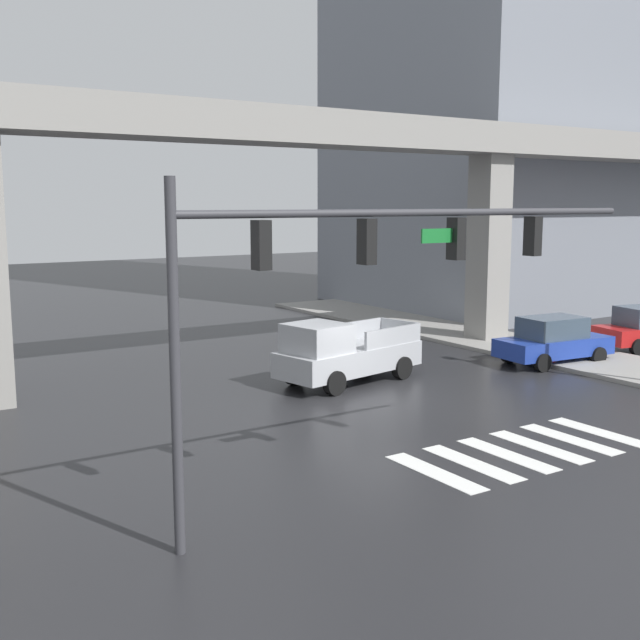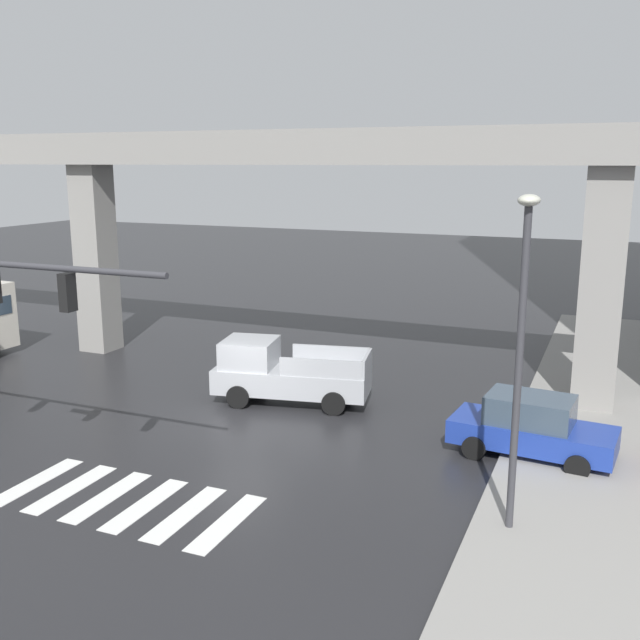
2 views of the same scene
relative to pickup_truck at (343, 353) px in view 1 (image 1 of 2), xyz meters
The scene contains 8 objects.
ground_plane 2.60m from the pickup_truck, 97.45° to the right, with size 120.00×120.00×0.00m, color #232326.
crosswalk_stripes 8.03m from the pickup_truck, 92.24° to the right, with size 6.05×2.80×0.01m.
elevated_overpass 7.44m from the pickup_truck, 95.58° to the left, with size 59.46×2.16×8.95m.
sidewalk_east 9.52m from the pickup_truck, ahead, with size 4.00×36.00×0.15m, color gray.
pickup_truck is the anchor object (origin of this frame).
sedan_blue 8.33m from the pickup_truck, 10.78° to the right, with size 4.44×2.26×1.72m.
traffic_signal_mast 10.88m from the pickup_truck, 122.80° to the right, with size 10.89×0.32×6.20m.
fire_hydrant 8.09m from the pickup_truck, 12.87° to the right, with size 0.24×0.24×0.85m.
Camera 1 is at (-13.52, -17.69, 5.78)m, focal length 43.33 mm.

